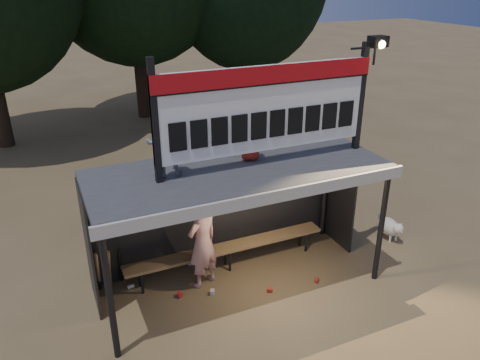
# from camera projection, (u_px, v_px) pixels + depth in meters

# --- Properties ---
(ground) EXTENTS (80.00, 80.00, 0.00)m
(ground) POSITION_uv_depth(u_px,v_px,m) (239.00, 283.00, 8.70)
(ground) COLOR brown
(ground) RESTS_ON ground
(player) EXTENTS (0.77, 0.65, 1.78)m
(player) POSITION_uv_depth(u_px,v_px,m) (203.00, 242.00, 8.32)
(player) COLOR silver
(player) RESTS_ON ground
(child_a) EXTENTS (0.56, 0.44, 1.12)m
(child_a) POSITION_uv_depth(u_px,v_px,m) (163.00, 142.00, 7.23)
(child_a) COLOR gray
(child_a) RESTS_ON dugout_shelter
(child_b) EXTENTS (0.46, 0.34, 0.85)m
(child_b) POSITION_uv_depth(u_px,v_px,m) (250.00, 136.00, 7.92)
(child_b) COLOR #AB281A
(child_b) RESTS_ON dugout_shelter
(dugout_shelter) EXTENTS (5.10, 2.08, 2.32)m
(dugout_shelter) POSITION_uv_depth(u_px,v_px,m) (233.00, 188.00, 8.14)
(dugout_shelter) COLOR #38383A
(dugout_shelter) RESTS_ON ground
(scoreboard_assembly) EXTENTS (4.10, 0.27, 1.99)m
(scoreboard_assembly) POSITION_uv_depth(u_px,v_px,m) (271.00, 105.00, 7.54)
(scoreboard_assembly) COLOR black
(scoreboard_assembly) RESTS_ON dugout_shelter
(bench) EXTENTS (4.00, 0.35, 0.48)m
(bench) POSITION_uv_depth(u_px,v_px,m) (227.00, 248.00, 8.98)
(bench) COLOR olive
(bench) RESTS_ON ground
(dog) EXTENTS (0.36, 0.81, 0.49)m
(dog) POSITION_uv_depth(u_px,v_px,m) (390.00, 227.00, 10.04)
(dog) COLOR beige
(dog) RESTS_ON ground
(bats) EXTENTS (0.48, 0.33, 0.84)m
(bats) POSITION_uv_depth(u_px,v_px,m) (109.00, 268.00, 8.39)
(bats) COLOR #956A45
(bats) RESTS_ON ground
(litter) EXTENTS (3.34, 1.56, 0.08)m
(litter) POSITION_uv_depth(u_px,v_px,m) (215.00, 282.00, 8.65)
(litter) COLOR #B72E1F
(litter) RESTS_ON ground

